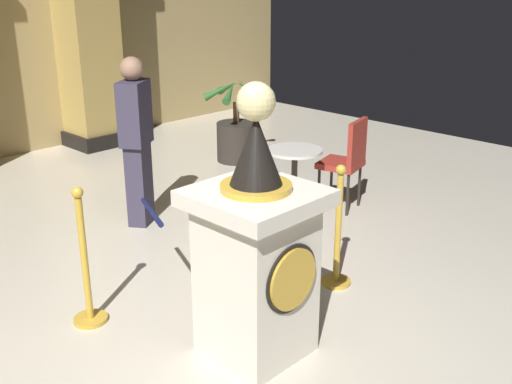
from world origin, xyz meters
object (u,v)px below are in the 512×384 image
(potted_palm_right, at_px, (236,134))
(stanchion_far, at_px, (86,277))
(stanchion_near, at_px, (337,244))
(pedestal_clock, at_px, (257,254))
(cafe_table, at_px, (294,175))
(cafe_chair_red, at_px, (348,157))
(bystander_guest, at_px, (136,139))

(potted_palm_right, bearing_deg, stanchion_far, -149.11)
(stanchion_near, bearing_deg, stanchion_far, 151.29)
(pedestal_clock, height_order, cafe_table, pedestal_clock)
(stanchion_near, xyz_separation_m, cafe_chair_red, (1.37, 0.92, 0.23))
(stanchion_far, height_order, bystander_guest, bystander_guest)
(potted_palm_right, bearing_deg, cafe_table, -118.18)
(pedestal_clock, bearing_deg, stanchion_far, 117.75)
(potted_palm_right, xyz_separation_m, cafe_table, (-0.99, -1.84, 0.11))
(cafe_chair_red, bearing_deg, cafe_table, 158.53)
(bystander_guest, height_order, cafe_chair_red, bystander_guest)
(pedestal_clock, height_order, stanchion_far, pedestal_clock)
(stanchion_near, relative_size, cafe_table, 1.37)
(stanchion_near, height_order, bystander_guest, bystander_guest)
(potted_palm_right, height_order, cafe_chair_red, potted_palm_right)
(stanchion_near, bearing_deg, potted_palm_right, 59.06)
(stanchion_far, relative_size, cafe_chair_red, 1.06)
(potted_palm_right, relative_size, cafe_table, 1.52)
(potted_palm_right, height_order, bystander_guest, bystander_guest)
(bystander_guest, xyz_separation_m, cafe_table, (1.13, -1.00, -0.40))
(potted_palm_right, relative_size, bystander_guest, 0.68)
(cafe_table, distance_m, cafe_chair_red, 0.62)
(potted_palm_right, xyz_separation_m, bystander_guest, (-2.12, -0.84, 0.51))
(stanchion_near, xyz_separation_m, cafe_table, (0.80, 1.14, 0.12))
(potted_palm_right, distance_m, bystander_guest, 2.34)
(stanchion_far, bearing_deg, stanchion_near, -28.71)
(pedestal_clock, xyz_separation_m, stanchion_near, (1.09, 0.18, -0.35))
(pedestal_clock, xyz_separation_m, stanchion_far, (-0.58, 1.09, -0.34))
(cafe_table, bearing_deg, bystander_guest, 138.49)
(pedestal_clock, relative_size, stanchion_far, 1.74)
(stanchion_far, distance_m, bystander_guest, 1.88)
(potted_palm_right, xyz_separation_m, cafe_chair_red, (-0.42, -2.07, 0.22))
(stanchion_far, height_order, cafe_table, stanchion_far)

